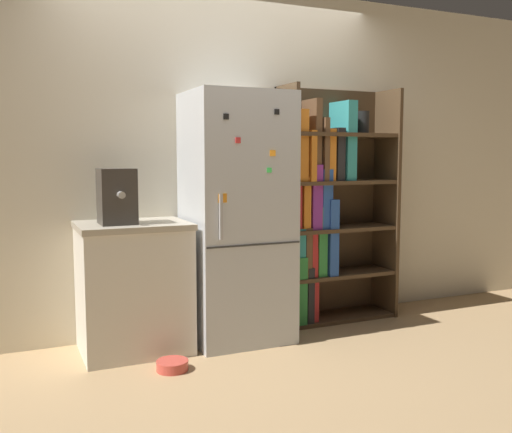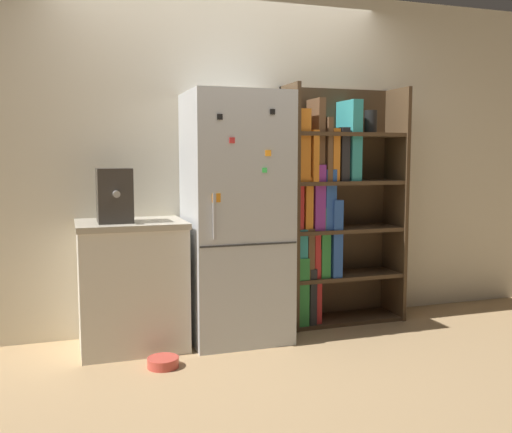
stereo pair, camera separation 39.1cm
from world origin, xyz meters
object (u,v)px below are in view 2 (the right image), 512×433
at_px(refrigerator, 236,217).
at_px(espresso_machine, 114,195).
at_px(pet_bowl, 163,362).
at_px(bookshelf, 327,209).

height_order(refrigerator, espresso_machine, refrigerator).
bearing_deg(espresso_machine, pet_bowl, -60.78).
distance_m(espresso_machine, pet_bowl, 1.13).
bearing_deg(bookshelf, pet_bowl, -157.09).
relative_size(refrigerator, pet_bowl, 8.83).
bearing_deg(espresso_machine, refrigerator, 0.83).
relative_size(refrigerator, espresso_machine, 4.88).
xyz_separation_m(espresso_machine, pet_bowl, (0.24, -0.42, -1.03)).
distance_m(bookshelf, pet_bowl, 1.76).
xyz_separation_m(bookshelf, espresso_machine, (-1.65, -0.17, 0.15)).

